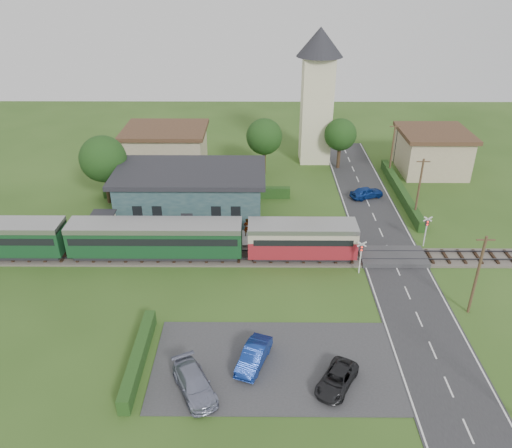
{
  "coord_description": "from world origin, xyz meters",
  "views": [
    {
      "loc": [
        -2.63,
        -38.09,
        25.21
      ],
      "look_at": [
        -2.92,
        4.0,
        2.6
      ],
      "focal_mm": 35.0,
      "sensor_mm": 36.0,
      "label": 1
    }
  ],
  "objects_px": {
    "car_park_dark": "(337,379)",
    "pedestrian_near": "(247,227)",
    "train": "(122,238)",
    "car_on_road": "(367,192)",
    "crossing_signal_near": "(361,253)",
    "crossing_signal_far": "(427,227)",
    "car_park_silver": "(194,383)",
    "church_tower": "(318,86)",
    "car_park_blue": "(254,356)",
    "house_west": "(166,148)",
    "pedestrian_far": "(114,230)",
    "station_building": "(191,193)",
    "house_east": "(432,151)",
    "equipment_hut": "(104,225)"
  },
  "relations": [
    {
      "from": "train",
      "to": "car_park_blue",
      "type": "distance_m",
      "value": 18.74
    },
    {
      "from": "church_tower",
      "to": "car_on_road",
      "type": "xyz_separation_m",
      "value": [
        5.05,
        -12.55,
        -9.5
      ]
    },
    {
      "from": "crossing_signal_near",
      "to": "car_on_road",
      "type": "height_order",
      "value": "crossing_signal_near"
    },
    {
      "from": "house_west",
      "to": "crossing_signal_near",
      "type": "distance_m",
      "value": 33.22
    },
    {
      "from": "church_tower",
      "to": "car_on_road",
      "type": "bearing_deg",
      "value": -68.1
    },
    {
      "from": "church_tower",
      "to": "house_west",
      "type": "relative_size",
      "value": 1.63
    },
    {
      "from": "crossing_signal_far",
      "to": "crossing_signal_near",
      "type": "bearing_deg",
      "value": -146.31
    },
    {
      "from": "crossing_signal_near",
      "to": "car_park_dark",
      "type": "distance_m",
      "value": 14.19
    },
    {
      "from": "station_building",
      "to": "crossing_signal_near",
      "type": "relative_size",
      "value": 4.88
    },
    {
      "from": "train",
      "to": "church_tower",
      "type": "xyz_separation_m",
      "value": [
        20.41,
        26.0,
        8.05
      ]
    },
    {
      "from": "church_tower",
      "to": "car_park_silver",
      "type": "relative_size",
      "value": 3.77
    },
    {
      "from": "equipment_hut",
      "to": "crossing_signal_near",
      "type": "xyz_separation_m",
      "value": [
        24.4,
        -5.61,
        0.39
      ]
    },
    {
      "from": "crossing_signal_near",
      "to": "pedestrian_near",
      "type": "xyz_separation_m",
      "value": [
        -10.23,
        5.96,
        -0.73
      ]
    },
    {
      "from": "house_east",
      "to": "train",
      "type": "bearing_deg",
      "value": -148.15
    },
    {
      "from": "crossing_signal_far",
      "to": "car_on_road",
      "type": "relative_size",
      "value": 0.83
    },
    {
      "from": "church_tower",
      "to": "car_on_road",
      "type": "relative_size",
      "value": 4.44
    },
    {
      "from": "crossing_signal_near",
      "to": "pedestrian_near",
      "type": "height_order",
      "value": "crossing_signal_near"
    },
    {
      "from": "house_east",
      "to": "car_park_blue",
      "type": "bearing_deg",
      "value": -122.58
    },
    {
      "from": "church_tower",
      "to": "pedestrian_far",
      "type": "distance_m",
      "value": 33.04
    },
    {
      "from": "church_tower",
      "to": "pedestrian_far",
      "type": "xyz_separation_m",
      "value": [
        -22.07,
        -22.89,
        -8.98
      ]
    },
    {
      "from": "car_park_dark",
      "to": "pedestrian_near",
      "type": "height_order",
      "value": "pedestrian_near"
    },
    {
      "from": "car_on_road",
      "to": "pedestrian_far",
      "type": "distance_m",
      "value": 29.03
    },
    {
      "from": "car_on_road",
      "to": "car_park_dark",
      "type": "bearing_deg",
      "value": 143.58
    },
    {
      "from": "house_east",
      "to": "car_park_blue",
      "type": "xyz_separation_m",
      "value": [
        -22.97,
        -35.94,
        -2.04
      ]
    },
    {
      "from": "station_building",
      "to": "house_west",
      "type": "bearing_deg",
      "value": 109.65
    },
    {
      "from": "house_east",
      "to": "car_park_dark",
      "type": "xyz_separation_m",
      "value": [
        -17.48,
        -37.98,
        -2.16
      ]
    },
    {
      "from": "house_west",
      "to": "crossing_signal_far",
      "type": "relative_size",
      "value": 3.3
    },
    {
      "from": "church_tower",
      "to": "pedestrian_far",
      "type": "height_order",
      "value": "church_tower"
    },
    {
      "from": "church_tower",
      "to": "car_park_blue",
      "type": "xyz_separation_m",
      "value": [
        -7.97,
        -39.94,
        -9.47
      ]
    },
    {
      "from": "train",
      "to": "pedestrian_far",
      "type": "bearing_deg",
      "value": 118.13
    },
    {
      "from": "crossing_signal_near",
      "to": "church_tower",
      "type": "bearing_deg",
      "value": 92.82
    },
    {
      "from": "house_west",
      "to": "car_park_dark",
      "type": "height_order",
      "value": "house_west"
    },
    {
      "from": "house_west",
      "to": "car_on_road",
      "type": "height_order",
      "value": "house_west"
    },
    {
      "from": "car_park_silver",
      "to": "train",
      "type": "bearing_deg",
      "value": 90.78
    },
    {
      "from": "pedestrian_far",
      "to": "pedestrian_near",
      "type": "bearing_deg",
      "value": -97.83
    },
    {
      "from": "house_east",
      "to": "station_building",
      "type": "bearing_deg",
      "value": -156.56
    },
    {
      "from": "house_east",
      "to": "church_tower",
      "type": "bearing_deg",
      "value": 165.07
    },
    {
      "from": "house_west",
      "to": "pedestrian_far",
      "type": "xyz_separation_m",
      "value": [
        -2.07,
        -19.89,
        -1.54
      ]
    },
    {
      "from": "crossing_signal_near",
      "to": "car_park_dark",
      "type": "height_order",
      "value": "crossing_signal_near"
    },
    {
      "from": "car_park_dark",
      "to": "church_tower",
      "type": "bearing_deg",
      "value": 116.18
    },
    {
      "from": "car_park_dark",
      "to": "pedestrian_far",
      "type": "height_order",
      "value": "pedestrian_far"
    },
    {
      "from": "station_building",
      "to": "crossing_signal_far",
      "type": "bearing_deg",
      "value": -15.63
    },
    {
      "from": "train",
      "to": "car_on_road",
      "type": "xyz_separation_m",
      "value": [
        25.46,
        13.45,
        -1.45
      ]
    },
    {
      "from": "station_building",
      "to": "house_east",
      "type": "bearing_deg",
      "value": 23.44
    },
    {
      "from": "equipment_hut",
      "to": "car_park_silver",
      "type": "relative_size",
      "value": 0.55
    },
    {
      "from": "equipment_hut",
      "to": "crossing_signal_far",
      "type": "height_order",
      "value": "crossing_signal_far"
    },
    {
      "from": "crossing_signal_far",
      "to": "car_park_silver",
      "type": "distance_m",
      "value": 27.84
    },
    {
      "from": "equipment_hut",
      "to": "house_west",
      "type": "xyz_separation_m",
      "value": [
        3.0,
        19.8,
        1.04
      ]
    },
    {
      "from": "church_tower",
      "to": "car_park_blue",
      "type": "relative_size",
      "value": 4.26
    },
    {
      "from": "pedestrian_near",
      "to": "pedestrian_far",
      "type": "distance_m",
      "value": 13.25
    }
  ]
}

